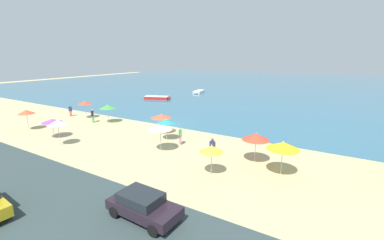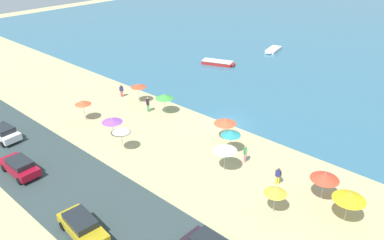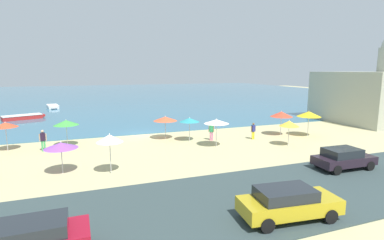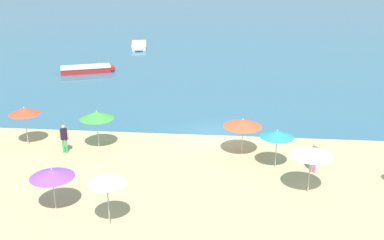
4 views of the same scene
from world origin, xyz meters
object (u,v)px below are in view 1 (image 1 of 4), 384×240
parked_car_0 (143,205)px  beach_umbrella_3 (256,137)px  bather_3 (70,110)px  skiff_nearshore (157,98)px  beach_umbrella_5 (108,107)px  beach_umbrella_2 (212,149)px  bather_1 (212,146)px  beach_umbrella_8 (58,122)px  beach_umbrella_9 (26,112)px  beach_umbrella_4 (52,121)px  bather_2 (180,135)px  beach_umbrella_7 (283,146)px  beach_umbrella_1 (161,116)px  beach_umbrella_0 (160,128)px  bather_0 (93,115)px  beach_umbrella_6 (166,121)px  skiff_offshore (199,92)px  beach_umbrella_10 (85,103)px

parked_car_0 → beach_umbrella_3: bearing=75.1°
bather_3 → skiff_nearshore: bearing=85.7°
beach_umbrella_5 → skiff_nearshore: bearing=109.2°
beach_umbrella_2 → beach_umbrella_3: 4.42m
bather_1 → beach_umbrella_5: bearing=168.9°
beach_umbrella_8 → beach_umbrella_5: bearing=108.7°
beach_umbrella_3 → skiff_nearshore: 34.14m
beach_umbrella_9 → bather_1: (22.51, 3.99, -1.29)m
beach_umbrella_4 → bather_2: 14.02m
beach_umbrella_7 → bather_1: beach_umbrella_7 is taller
beach_umbrella_1 → bather_1: bearing=-21.3°
beach_umbrella_8 → bather_3: (-10.62, 8.40, -1.45)m
beach_umbrella_3 → beach_umbrella_5: bearing=172.4°
bather_1 → parked_car_0: size_ratio=0.40×
beach_umbrella_2 → bather_3: (-26.27, 6.38, -1.11)m
beach_umbrella_9 → bather_1: size_ratio=1.53×
bather_1 → bather_2: (-4.04, 0.99, 0.07)m
beach_umbrella_0 → bather_2: (0.60, 2.38, -1.29)m
parked_car_0 → skiff_nearshore: parked_car_0 is taller
bather_0 → beach_umbrella_6: bearing=-3.8°
beach_umbrella_9 → skiff_offshore: 37.79m
beach_umbrella_1 → beach_umbrella_6: 2.52m
beach_umbrella_1 → bather_3: (-16.65, -0.07, -1.11)m
beach_umbrella_8 → parked_car_0: beach_umbrella_8 is taller
beach_umbrella_5 → beach_umbrella_7: beach_umbrella_7 is taller
beach_umbrella_7 → bather_2: beach_umbrella_7 is taller
parked_car_0 → skiff_offshore: bearing=116.0°
beach_umbrella_5 → beach_umbrella_9: size_ratio=0.97×
beach_umbrella_9 → skiff_offshore: bearing=86.9°
bather_1 → skiff_offshore: size_ratio=0.35×
bather_0 → skiff_offshore: size_ratio=0.39×
bather_0 → bather_2: (14.77, -1.33, -0.04)m
beach_umbrella_2 → beach_umbrella_7: bearing=30.3°
bather_2 → skiff_nearshore: (-19.27, 20.42, -0.63)m
beach_umbrella_2 → beach_umbrella_4: bearing=-177.4°
beach_umbrella_7 → beach_umbrella_5: bearing=170.1°
beach_umbrella_2 → skiff_nearshore: size_ratio=0.43×
beach_umbrella_4 → bather_3: beach_umbrella_4 is taller
beach_umbrella_4 → skiff_nearshore: beach_umbrella_4 is taller
beach_umbrella_5 → beach_umbrella_6: beach_umbrella_5 is taller
beach_umbrella_10 → bather_1: 21.96m
beach_umbrella_3 → beach_umbrella_7: size_ratio=0.97×
bather_2 → parked_car_0: bather_2 is taller
skiff_nearshore → beach_umbrella_0: bearing=-50.7°
beach_umbrella_1 → bather_3: 16.69m
beach_umbrella_0 → skiff_offshore: bearing=114.3°
bather_0 → skiff_offshore: (-1.64, 31.37, -0.70)m
beach_umbrella_2 → parked_car_0: beach_umbrella_2 is taller
beach_umbrella_3 → beach_umbrella_2: bearing=-118.1°
beach_umbrella_5 → beach_umbrella_6: 11.04m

